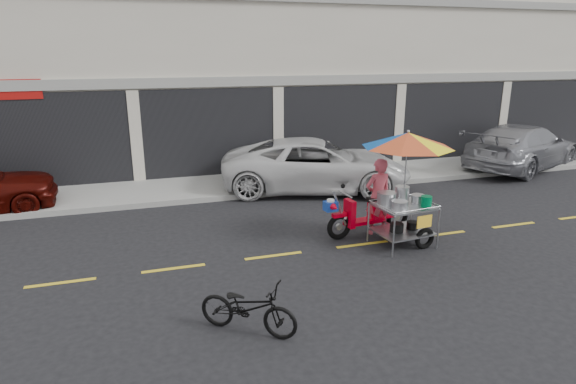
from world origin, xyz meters
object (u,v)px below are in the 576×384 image
object	(u,v)px
near_bicycle	(248,308)
white_pickup	(316,165)
silver_pickup	(522,147)
food_vendor_rig	(395,171)

from	to	relation	value
near_bicycle	white_pickup	bearing A→B (deg)	9.01
silver_pickup	food_vendor_rig	distance (m)	9.02
silver_pickup	near_bicycle	distance (m)	13.64
white_pickup	near_bicycle	xyz separation A→B (m)	(-3.64, -6.85, -0.36)
silver_pickup	near_bicycle	size ratio (longest dim) A/B	3.50
white_pickup	food_vendor_rig	bearing A→B (deg)	-160.04
silver_pickup	food_vendor_rig	size ratio (longest dim) A/B	2.05
white_pickup	silver_pickup	xyz separation A→B (m)	(7.91, 0.40, 0.02)
white_pickup	food_vendor_rig	xyz separation A→B (m)	(0.20, -4.22, 0.79)
silver_pickup	food_vendor_rig	bearing A→B (deg)	98.05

